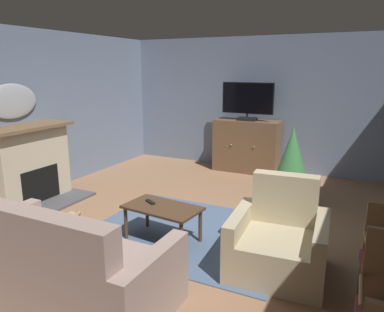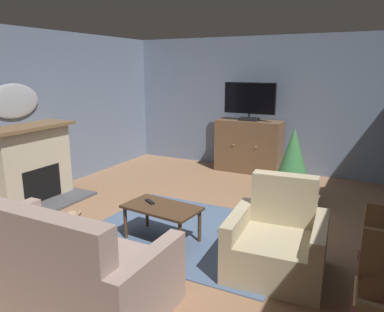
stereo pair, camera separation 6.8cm
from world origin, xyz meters
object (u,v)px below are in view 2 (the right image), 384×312
at_px(potted_plant_leafy_by_curtain, 293,164).
at_px(cat, 70,220).
at_px(wall_mirror_oval, 14,101).
at_px(armchair_in_far_corner, 277,243).
at_px(tv_remote, 150,202).
at_px(coffee_table, 162,211).
at_px(television, 250,101).
at_px(sofa_floral, 61,267).
at_px(fireplace, 32,166).
at_px(tv_cabinet, 249,147).

bearing_deg(potted_plant_leafy_by_curtain, cat, -139.06).
relative_size(wall_mirror_oval, armchair_in_far_corner, 0.88).
height_order(tv_remote, cat, tv_remote).
bearing_deg(coffee_table, television, 91.35).
xyz_separation_m(tv_remote, cat, (-1.11, -0.28, -0.35)).
xyz_separation_m(coffee_table, sofa_floral, (-0.18, -1.42, -0.06)).
relative_size(fireplace, tv_remote, 8.44).
bearing_deg(sofa_floral, armchair_in_far_corner, 40.54).
relative_size(wall_mirror_oval, tv_remote, 5.27).
bearing_deg(coffee_table, tv_cabinet, 91.33).
distance_m(television, coffee_table, 3.60).
bearing_deg(potted_plant_leafy_by_curtain, armchair_in_far_corner, -81.60).
xyz_separation_m(tv_cabinet, coffee_table, (0.08, -3.49, -0.11)).
xyz_separation_m(tv_cabinet, television, (0.00, -0.05, 0.95)).
xyz_separation_m(armchair_in_far_corner, potted_plant_leafy_by_curtain, (-0.29, 1.93, 0.37)).
distance_m(sofa_floral, cat, 1.65).
relative_size(tv_remote, cat, 0.26).
bearing_deg(fireplace, sofa_floral, -35.37).
bearing_deg(tv_remote, wall_mirror_oval, -154.63).
height_order(tv_remote, sofa_floral, sofa_floral).
bearing_deg(coffee_table, tv_remote, 167.69).
bearing_deg(fireplace, tv_cabinet, 53.08).
bearing_deg(tv_remote, armchair_in_far_corner, 26.60).
relative_size(tv_remote, armchair_in_far_corner, 0.17).
relative_size(television, sofa_floral, 0.53).
height_order(fireplace, wall_mirror_oval, wall_mirror_oval).
distance_m(fireplace, tv_cabinet, 4.07).
bearing_deg(tv_cabinet, cat, -108.17).
bearing_deg(sofa_floral, wall_mirror_oval, 147.29).
xyz_separation_m(wall_mirror_oval, tv_cabinet, (2.69, 3.26, -1.08)).
bearing_deg(fireplace, armchair_in_far_corner, -4.11).
distance_m(fireplace, sofa_floral, 2.88).
bearing_deg(tv_cabinet, television, -90.00).
height_order(coffee_table, tv_remote, tv_remote).
xyz_separation_m(tv_cabinet, tv_remote, (-0.12, -3.45, -0.05)).
bearing_deg(television, sofa_floral, -91.22).
relative_size(coffee_table, potted_plant_leafy_by_curtain, 0.79).
height_order(tv_cabinet, cat, tv_cabinet).
bearing_deg(armchair_in_far_corner, tv_remote, 176.88).
distance_m(tv_remote, sofa_floral, 1.47).
relative_size(tv_cabinet, coffee_table, 1.35).
xyz_separation_m(coffee_table, cat, (-1.30, -0.23, -0.29)).
bearing_deg(sofa_floral, coffee_table, 82.60).
bearing_deg(tv_remote, tv_cabinet, 117.76).
height_order(tv_remote, potted_plant_leafy_by_curtain, potted_plant_leafy_by_curtain).
distance_m(sofa_floral, potted_plant_leafy_by_curtain, 3.58).
distance_m(coffee_table, cat, 1.36).
bearing_deg(wall_mirror_oval, armchair_in_far_corner, -3.87).
bearing_deg(tv_cabinet, armchair_in_far_corner, -66.93).
height_order(fireplace, sofa_floral, fireplace).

